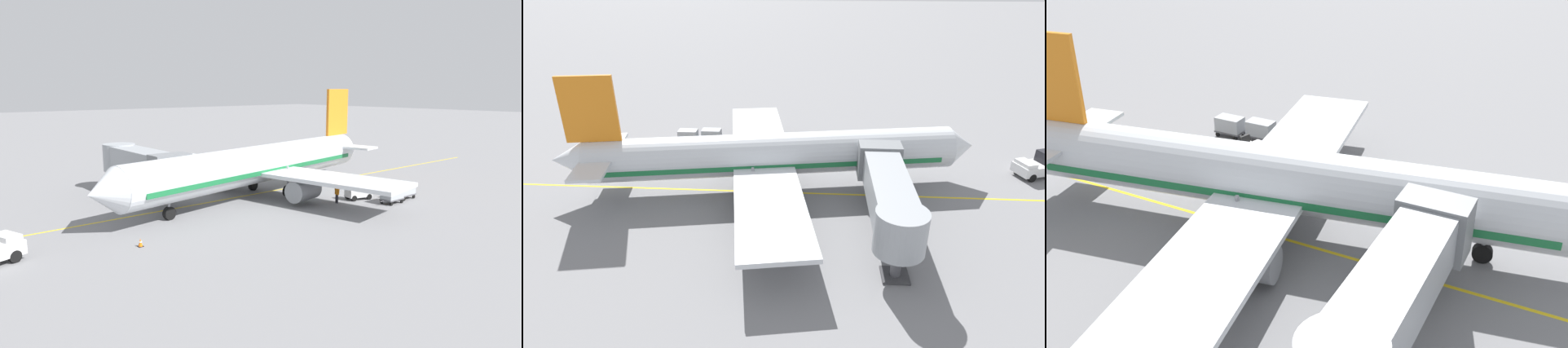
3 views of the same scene
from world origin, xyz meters
The scene contains 10 objects.
ground_plane centered at (0.00, 0.00, 0.00)m, with size 400.00×400.00×0.00m, color slate.
gate_lead_in_line centered at (0.00, 0.00, 0.00)m, with size 0.24×80.00×0.01m, color gold.
parked_airliner centered at (-0.98, 1.60, 3.19)m, with size 30.45×37.22×10.63m.
jet_bridge centered at (5.99, 10.89, 3.45)m, with size 13.61×3.50×4.98m.
pushback_tractor centered at (-5.13, 26.99, 1.10)m, with size 3.50×4.87×2.40m.
baggage_tug_lead centered at (-8.27, -4.93, 0.71)m, with size 1.88×2.74×1.62m.
baggage_cart_front centered at (-11.39, -6.12, 0.95)m, with size 1.30×2.90×1.58m.
baggage_cart_second_in_train centered at (-11.02, -8.71, 0.95)m, with size 1.30×2.90×1.58m.
ground_crew_wing_walker centered at (-8.02, -2.15, 0.95)m, with size 0.73×0.31×1.69m.
safety_cone_nose_left centered at (-7.76, 17.81, 0.29)m, with size 0.36×0.36×0.59m.
Camera 2 is at (35.26, 5.21, 18.94)m, focal length 30.87 mm.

